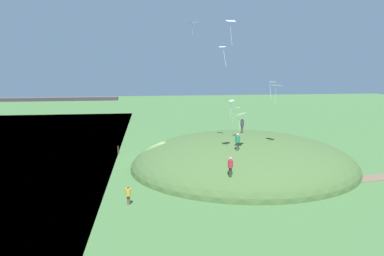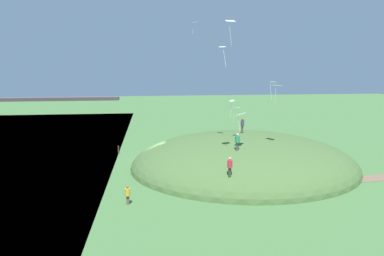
% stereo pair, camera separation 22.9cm
% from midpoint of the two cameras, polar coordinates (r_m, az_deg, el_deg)
% --- Properties ---
extents(ground_plane, '(160.00, 160.00, 0.00)m').
position_cam_midpoint_polar(ground_plane, '(42.76, -5.80, -5.26)').
color(ground_plane, '#446E3A').
extents(grass_hill, '(25.09, 22.79, 6.96)m').
position_cam_midpoint_polar(grass_hill, '(41.30, 8.23, -5.89)').
color(grass_hill, '#456433').
rests_on(grass_hill, ground_plane).
extents(bridge_deck_far, '(46.14, 1.80, 0.70)m').
position_cam_midpoint_polar(bridge_deck_far, '(81.62, -27.74, 3.99)').
color(bridge_deck_far, '#4F4A49').
extents(person_watching_kites, '(0.54, 0.54, 1.76)m').
position_cam_midpoint_polar(person_watching_kites, '(41.61, 8.11, 0.69)').
color(person_watching_kites, brown).
rests_on(person_watching_kites, grass_hill).
extents(person_on_hilltop, '(0.52, 0.52, 1.62)m').
position_cam_midpoint_polar(person_on_hilltop, '(30.43, -9.90, -10.03)').
color(person_on_hilltop, brown).
rests_on(person_on_hilltop, ground_plane).
extents(person_walking_path, '(0.67, 0.67, 1.68)m').
position_cam_midpoint_polar(person_walking_path, '(35.11, 7.35, -1.88)').
color(person_walking_path, '#50564B').
rests_on(person_walking_path, grass_hill).
extents(person_near_shore, '(0.44, 0.44, 1.74)m').
position_cam_midpoint_polar(person_near_shore, '(31.14, 6.20, -5.76)').
color(person_near_shore, '#343C32').
rests_on(person_near_shore, grass_hill).
extents(kite_0, '(0.81, 0.81, 2.04)m').
position_cam_midpoint_polar(kite_0, '(36.91, 5.04, 12.28)').
color(kite_0, white).
extents(kite_1, '(1.03, 1.24, 1.51)m').
position_cam_midpoint_polar(kite_1, '(46.97, 0.40, 16.24)').
color(kite_1, silver).
extents(kite_2, '(0.73, 0.61, 1.63)m').
position_cam_midpoint_polar(kite_2, '(38.53, 7.14, 2.94)').
color(kite_2, white).
extents(kite_3, '(1.15, 1.24, 1.81)m').
position_cam_midpoint_polar(kite_3, '(34.79, 7.88, 2.07)').
color(kite_3, white).
extents(kite_4, '(1.05, 1.06, 1.84)m').
position_cam_midpoint_polar(kite_4, '(35.98, 13.42, 6.37)').
color(kite_4, white).
extents(kite_5, '(0.70, 0.84, 2.19)m').
position_cam_midpoint_polar(kite_5, '(45.47, 6.42, 4.02)').
color(kite_5, silver).
extents(kite_6, '(0.84, 0.63, 2.05)m').
position_cam_midpoint_polar(kite_6, '(30.89, 6.28, 16.11)').
color(kite_6, white).
extents(kite_7, '(0.87, 0.87, 2.18)m').
position_cam_midpoint_polar(kite_7, '(46.53, 12.78, 6.81)').
color(kite_7, white).
extents(mooring_post, '(0.14, 0.14, 1.00)m').
position_cam_midpoint_polar(mooring_post, '(46.84, -11.37, -3.38)').
color(mooring_post, brown).
rests_on(mooring_post, ground_plane).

